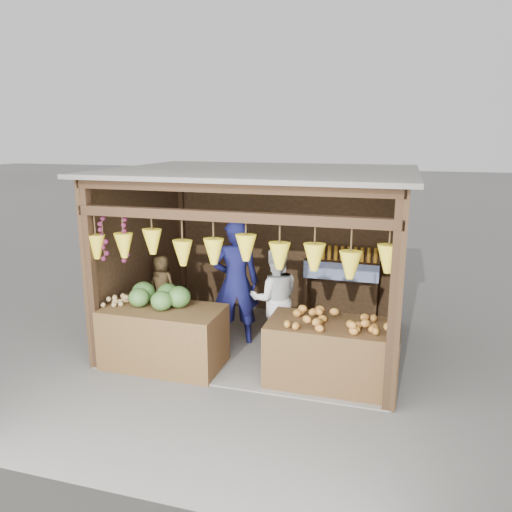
% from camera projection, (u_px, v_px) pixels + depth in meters
% --- Properties ---
extents(ground, '(80.00, 80.00, 0.00)m').
position_uv_depth(ground, '(261.00, 343.00, 7.72)').
color(ground, '#514F49').
rests_on(ground, ground).
extents(stall_structure, '(4.30, 3.30, 2.66)m').
position_uv_depth(stall_structure, '(258.00, 238.00, 7.30)').
color(stall_structure, slate).
rests_on(stall_structure, ground).
extents(back_shelf, '(1.25, 0.32, 1.32)m').
position_uv_depth(back_shelf, '(342.00, 272.00, 8.42)').
color(back_shelf, '#382314').
rests_on(back_shelf, ground).
extents(counter_left, '(1.63, 0.85, 0.84)m').
position_uv_depth(counter_left, '(164.00, 337.00, 6.88)').
color(counter_left, '#4F321A').
rests_on(counter_left, ground).
extents(counter_right, '(1.65, 0.85, 0.82)m').
position_uv_depth(counter_right, '(332.00, 354.00, 6.37)').
color(counter_right, '#482E18').
rests_on(counter_right, ground).
extents(stool, '(0.34, 0.34, 0.31)m').
position_uv_depth(stool, '(164.00, 322.00, 8.15)').
color(stool, black).
rests_on(stool, ground).
extents(man_standing, '(0.82, 0.68, 1.93)m').
position_uv_depth(man_standing, '(236.00, 283.00, 7.51)').
color(man_standing, '#14164E').
rests_on(man_standing, ground).
extents(woman_standing, '(0.91, 0.81, 1.55)m').
position_uv_depth(woman_standing, '(275.00, 299.00, 7.38)').
color(woman_standing, white).
rests_on(woman_standing, ground).
extents(vendor_seated, '(0.51, 0.38, 0.96)m').
position_uv_depth(vendor_seated, '(162.00, 285.00, 8.00)').
color(vendor_seated, brown).
rests_on(vendor_seated, stool).
extents(melon_pile, '(1.00, 0.50, 0.32)m').
position_uv_depth(melon_pile, '(158.00, 294.00, 6.84)').
color(melon_pile, '#195316').
rests_on(melon_pile, counter_left).
extents(tanfruit_pile, '(0.34, 0.40, 0.13)m').
position_uv_depth(tanfruit_pile, '(116.00, 300.00, 6.89)').
color(tanfruit_pile, olive).
rests_on(tanfruit_pile, counter_left).
extents(mango_pile, '(1.40, 0.64, 0.22)m').
position_uv_depth(mango_pile, '(339.00, 318.00, 6.16)').
color(mango_pile, '#D0461B').
rests_on(mango_pile, counter_right).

